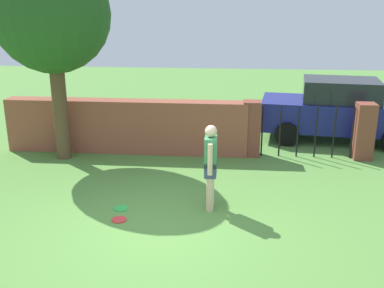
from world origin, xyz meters
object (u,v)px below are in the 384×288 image
person (211,163)px  tree (52,16)px  frisbee_green (121,208)px  frisbee_red (119,220)px  car (339,110)px

person → tree: bearing=-124.4°
frisbee_green → frisbee_red: bearing=-79.8°
car → person: bearing=62.5°
person → frisbee_green: 1.90m
person → car: (3.31, 4.76, -0.04)m
car → frisbee_green: 7.08m
tree → car: size_ratio=1.09×
tree → frisbee_red: bearing=-55.5°
person → frisbee_green: bearing=-83.8°
person → frisbee_red: (-1.59, -0.65, -0.89)m
person → frisbee_red: bearing=-68.3°
car → frisbee_green: size_ratio=16.23×
car → frisbee_green: bearing=52.1°
tree → frisbee_green: (2.12, -2.75, -3.41)m
frisbee_red → frisbee_green: size_ratio=1.00×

